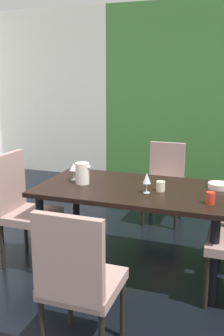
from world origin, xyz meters
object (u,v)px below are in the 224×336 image
at_px(dining_table, 134,197).
at_px(chair_head_near, 78,278).
at_px(cup_near_window, 210,198).
at_px(chair_left_near, 22,204).
at_px(wine_glass_front, 147,179).
at_px(wine_glass_north, 74,167).
at_px(chair_head_far, 165,177).
at_px(cup_south, 161,186).
at_px(serving_bowl_west, 219,186).
at_px(pitcher_rear, 83,173).

relative_size(dining_table, chair_head_near, 1.69).
distance_m(chair_head_near, cup_near_window, 1.22).
relative_size(chair_left_near, cup_near_window, 11.02).
xyz_separation_m(chair_left_near, wine_glass_front, (1.12, 0.14, 0.31)).
bearing_deg(dining_table, wine_glass_north, 176.10).
xyz_separation_m(chair_head_far, cup_south, (0.22, -1.26, 0.26)).
relative_size(chair_left_near, serving_bowl_west, 5.35).
bearing_deg(dining_table, chair_head_near, -88.99).
xyz_separation_m(serving_bowl_west, cup_near_window, (-0.04, -0.45, 0.02)).
distance_m(chair_left_near, cup_south, 1.26).
bearing_deg(wine_glass_front, chair_head_near, -96.39).
relative_size(dining_table, cup_south, 19.42).
bearing_deg(chair_head_near, serving_bowl_west, 64.65).
height_order(chair_head_far, pitcher_rear, pitcher_rear).
height_order(chair_head_near, cup_near_window, chair_head_near).
xyz_separation_m(chair_left_near, cup_south, (1.22, 0.23, 0.23)).
xyz_separation_m(dining_table, cup_near_window, (0.67, -0.23, 0.14)).
relative_size(dining_table, chair_left_near, 1.61).
xyz_separation_m(chair_head_near, pitcher_rear, (-0.49, 1.19, 0.30)).
height_order(dining_table, wine_glass_front, wine_glass_front).
xyz_separation_m(wine_glass_front, serving_bowl_west, (0.56, 0.33, -0.10)).
xyz_separation_m(chair_head_near, cup_near_window, (0.65, 1.00, 0.25)).
xyz_separation_m(chair_head_near, serving_bowl_west, (0.69, 1.45, 0.23)).
height_order(chair_head_far, chair_left_near, chair_left_near).
relative_size(chair_head_far, chair_left_near, 0.90).
xyz_separation_m(wine_glass_north, cup_south, (0.84, -0.08, -0.08)).
relative_size(chair_head_far, chair_head_near, 0.95).
distance_m(dining_table, pitcher_rear, 0.50).
relative_size(serving_bowl_west, cup_south, 2.26).
distance_m(dining_table, wine_glass_north, 0.63).
distance_m(wine_glass_front, cup_near_window, 0.54).
height_order(wine_glass_north, cup_near_window, wine_glass_north).
bearing_deg(chair_left_near, serving_bowl_west, 105.86).
distance_m(wine_glass_north, serving_bowl_west, 1.32).
bearing_deg(chair_left_near, chair_head_far, 146.09).
bearing_deg(cup_south, cup_near_window, -25.02).
xyz_separation_m(dining_table, wine_glass_north, (-0.59, 0.04, 0.21)).
distance_m(chair_head_far, chair_head_near, 2.46).
distance_m(chair_left_near, wine_glass_north, 0.57).
bearing_deg(chair_left_near, pitcher_rear, 113.28).
relative_size(wine_glass_front, cup_south, 1.99).
bearing_deg(chair_head_near, pitcher_rear, 112.28).
bearing_deg(wine_glass_north, dining_table, -3.90).
bearing_deg(chair_head_far, dining_table, 88.70).
relative_size(chair_head_far, wine_glass_north, 5.79).
xyz_separation_m(dining_table, chair_head_near, (0.02, -1.23, -0.11)).
bearing_deg(wine_glass_north, cup_south, -5.13).
distance_m(chair_head_far, chair_left_near, 1.79).
height_order(chair_left_near, wine_glass_north, chair_left_near).
height_order(wine_glass_front, serving_bowl_west, wine_glass_front).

